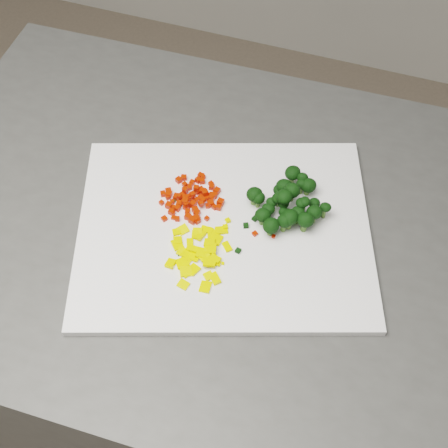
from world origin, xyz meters
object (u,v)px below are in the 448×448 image
(cutting_board, at_px, (224,230))
(carrot_pile, at_px, (192,194))
(pepper_pile, at_px, (201,253))
(broccoli_pile, at_px, (292,199))
(counter_block, at_px, (220,349))

(cutting_board, relative_size, carrot_pile, 4.50)
(pepper_pile, relative_size, broccoli_pile, 0.97)
(cutting_board, distance_m, carrot_pile, 0.07)
(counter_block, distance_m, broccoli_pile, 0.50)
(counter_block, bearing_deg, carrot_pile, 156.89)
(pepper_pile, height_order, broccoli_pile, broccoli_pile)
(counter_block, relative_size, cutting_board, 2.29)
(pepper_pile, bearing_deg, broccoli_pile, 49.77)
(pepper_pile, distance_m, broccoli_pile, 0.15)
(cutting_board, height_order, carrot_pile, carrot_pile)
(cutting_board, xyz_separation_m, carrot_pile, (-0.06, 0.03, 0.02))
(cutting_board, height_order, broccoli_pile, broccoli_pile)
(cutting_board, relative_size, pepper_pile, 3.88)
(cutting_board, relative_size, broccoli_pile, 3.75)
(cutting_board, distance_m, broccoli_pile, 0.11)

